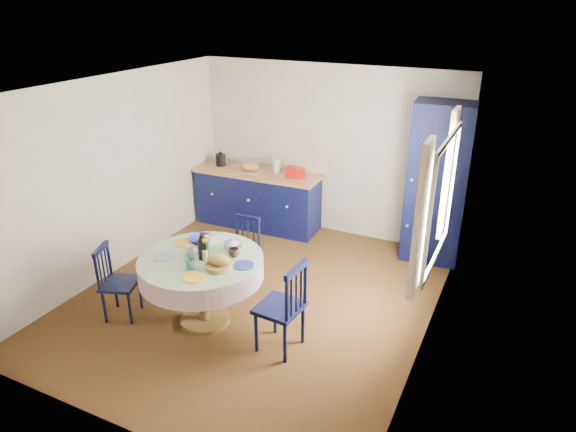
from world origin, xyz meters
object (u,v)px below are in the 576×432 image
object	(u,v)px
chair_right	(283,306)
mug_c	(234,252)
chair_far	(244,250)
dining_table	(202,268)
pantry_cabinet	(437,184)
mug_a	(190,251)
mug_d	(209,240)
chair_left	(117,282)
mug_b	(190,264)
kitchen_counter	(257,198)
cobalt_bowl	(201,240)

from	to	relation	value
chair_right	mug_c	bearing A→B (deg)	-102.94
chair_far	chair_right	world-z (taller)	chair_right
chair_far	mug_c	distance (m)	0.98
dining_table	mug_c	size ratio (longest dim) A/B	11.28
pantry_cabinet	mug_a	xyz separation A→B (m)	(-2.07, -2.65, -0.23)
chair_far	chair_right	distance (m)	1.47
mug_a	mug_d	distance (m)	0.32
chair_left	mug_c	xyz separation A→B (m)	(1.24, 0.49, 0.41)
mug_b	kitchen_counter	bearing A→B (deg)	105.45
mug_a	mug_b	xyz separation A→B (m)	(0.18, -0.25, 0.00)
cobalt_bowl	chair_right	bearing A→B (deg)	-16.09
chair_right	cobalt_bowl	world-z (taller)	chair_right
dining_table	chair_right	bearing A→B (deg)	-2.40
chair_right	mug_a	world-z (taller)	chair_right
mug_c	mug_a	bearing A→B (deg)	-159.63
dining_table	chair_far	size ratio (longest dim) A/B	1.57
chair_far	mug_a	distance (m)	1.06
chair_left	kitchen_counter	bearing A→B (deg)	-23.89
kitchen_counter	mug_b	world-z (taller)	kitchen_counter
dining_table	chair_right	distance (m)	1.00
mug_b	cobalt_bowl	bearing A→B (deg)	114.40
chair_right	mug_d	size ratio (longest dim) A/B	10.09
chair_far	mug_b	bearing A→B (deg)	-87.53
mug_d	dining_table	bearing A→B (deg)	-70.66
cobalt_bowl	pantry_cabinet	bearing A→B (deg)	47.85
chair_right	mug_a	distance (m)	1.19
kitchen_counter	mug_c	size ratio (longest dim) A/B	16.96
mug_c	chair_left	bearing A→B (deg)	-158.53
pantry_cabinet	chair_left	distance (m)	4.18
kitchen_counter	cobalt_bowl	bearing A→B (deg)	-78.55
chair_far	cobalt_bowl	xyz separation A→B (m)	(-0.14, -0.68, 0.41)
chair_left	chair_far	distance (m)	1.56
mug_a	dining_table	bearing A→B (deg)	-5.52
pantry_cabinet	dining_table	world-z (taller)	pantry_cabinet
mug_a	chair_far	bearing A→B (deg)	85.10
chair_left	mug_a	bearing A→B (deg)	-87.72
mug_d	cobalt_bowl	world-z (taller)	mug_d
mug_a	mug_b	bearing A→B (deg)	-53.72
mug_a	mug_d	xyz separation A→B (m)	(0.04, 0.32, 0.00)
chair_left	mug_d	size ratio (longest dim) A/B	8.73
kitchen_counter	mug_d	xyz separation A→B (m)	(0.63, -2.23, 0.39)
dining_table	chair_left	world-z (taller)	dining_table
chair_left	mug_c	world-z (taller)	mug_c
chair_far	chair_left	bearing A→B (deg)	-126.41
chair_left	chair_far	bearing A→B (deg)	-54.00
pantry_cabinet	mug_d	size ratio (longest dim) A/B	21.79
dining_table	mug_b	bearing A→B (deg)	-82.98
pantry_cabinet	mug_b	bearing A→B (deg)	-127.71
kitchen_counter	dining_table	world-z (taller)	kitchen_counter
mug_c	mug_d	size ratio (longest dim) A/B	1.19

